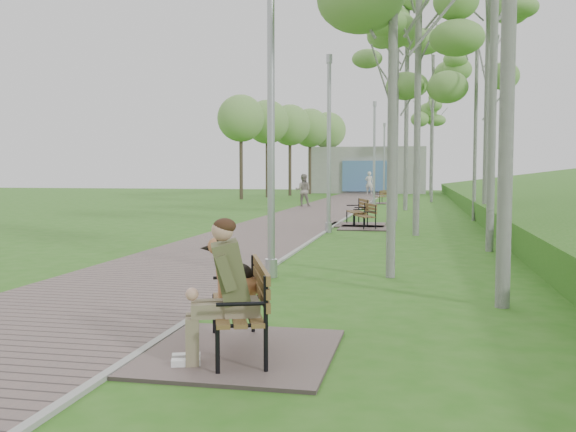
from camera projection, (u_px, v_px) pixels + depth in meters
name	position (u px, v px, depth m)	size (l,w,h in m)	color
ground	(146.00, 351.00, 6.85)	(120.00, 120.00, 0.00)	#2C6918
walkway	(311.00, 214.00, 28.22)	(3.50, 67.00, 0.04)	#6D5C58
kerb	(351.00, 215.00, 27.87)	(0.10, 67.00, 0.05)	#999993
building_north	(368.00, 170.00, 56.85)	(10.00, 5.20, 4.00)	#9E9E99
bench_main	(231.00, 310.00, 6.68)	(1.94, 2.15, 1.69)	#6D5C58
bench_second	(357.00, 219.00, 22.69)	(1.90, 2.11, 1.17)	#6D5C58
bench_third	(364.00, 223.00, 21.43)	(1.70, 1.88, 1.04)	#6D5C58
bench_far	(381.00, 201.00, 37.96)	(1.61, 1.79, 0.99)	#6D5C58
lamp_post_near	(271.00, 129.00, 11.45)	(0.22, 0.22, 5.74)	#9EA0A5
lamp_post_second	(329.00, 150.00, 19.89)	(0.21, 0.21, 5.50)	#9EA0A5
lamp_post_third	(374.00, 157.00, 35.95)	(0.22, 0.22, 5.81)	#9EA0A5
lamp_post_far	(384.00, 162.00, 48.63)	(0.21, 0.21, 5.56)	#9EA0A5
pedestrian_near	(369.00, 183.00, 52.30)	(0.69, 0.45, 1.89)	white
pedestrian_far	(303.00, 190.00, 34.38)	(0.86, 0.67, 1.77)	gray
birch_mid_b	(489.00, 11.00, 22.16)	(2.76, 2.76, 9.49)	silver
birch_mid_c	(397.00, 65.00, 24.30)	(2.65, 2.65, 7.59)	silver
birch_far_a	(477.00, 67.00, 24.45)	(2.27, 2.27, 7.51)	silver
birch_far_b	(407.00, 34.00, 30.93)	(2.77, 2.77, 10.87)	silver
birch_far_c	(433.00, 82.00, 39.05)	(2.81, 2.81, 9.34)	silver
birch_distant_b	(431.00, 101.00, 50.64)	(2.53, 2.53, 9.47)	silver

